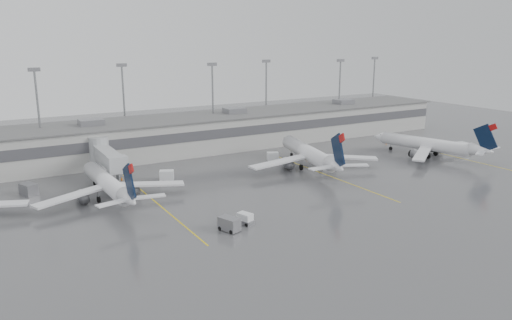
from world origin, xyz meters
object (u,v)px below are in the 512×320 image
jet_mid_left (109,184)px  jet_far_right (431,144)px  jet_mid_right (310,154)px  baggage_tug (245,220)px

jet_mid_left → jet_far_right: bearing=-6.4°
jet_mid_right → jet_far_right: (29.94, -5.34, -0.25)m
jet_mid_left → baggage_tug: 25.73m
jet_far_right → baggage_tug: jet_far_right is taller
baggage_tug → jet_mid_left: bearing=103.9°
jet_far_right → baggage_tug: size_ratio=9.58×
jet_far_right → jet_mid_right: bearing=153.9°
jet_mid_right → jet_far_right: bearing=3.4°
jet_mid_left → baggage_tug: bearing=-57.9°
jet_mid_left → baggage_tug: size_ratio=9.57×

